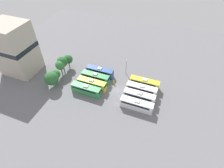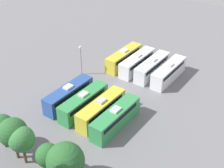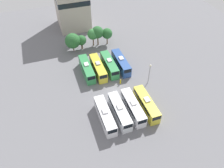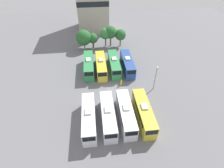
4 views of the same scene
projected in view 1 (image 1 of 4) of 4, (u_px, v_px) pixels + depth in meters
The scene contains 17 objects.
ground_plane at pixel (116, 90), 63.41m from camera, with size 121.20×121.20×0.00m, color slate.
bus_0 at pixel (137, 104), 56.14m from camera, with size 2.55×10.73×3.64m.
bus_1 at pixel (139, 96), 58.67m from camera, with size 2.55×10.73×3.64m.
bus_2 at pixel (141, 89), 61.08m from camera, with size 2.55×10.73×3.64m.
bus_3 at pixel (144, 83), 63.40m from camera, with size 2.55×10.73×3.64m.
bus_4 at pixel (86, 89), 61.05m from camera, with size 2.55×10.73×3.64m.
bus_5 at pixel (92, 84), 63.13m from camera, with size 2.55×10.73×3.64m.
bus_6 at pixel (95, 77), 65.64m from camera, with size 2.55×10.73×3.64m.
bus_7 at pixel (100, 72), 68.04m from camera, with size 2.55×10.73×3.64m.
worker_person at pixel (114, 82), 65.05m from camera, with size 0.36×0.36×1.74m.
light_pole at pixel (126, 64), 67.00m from camera, with size 0.60×0.60×6.51m.
tree_0 at pixel (51, 78), 62.13m from camera, with size 5.00×5.00×6.34m.
tree_1 at pixel (56, 74), 64.55m from camera, with size 3.32×3.32×4.99m.
tree_2 at pixel (60, 65), 66.77m from camera, with size 3.67×3.67×6.27m.
tree_3 at pixel (62, 62), 67.62m from camera, with size 4.13×4.13×6.89m.
tree_4 at pixel (68, 59), 70.27m from camera, with size 3.64×3.64×5.80m.
depot_building at pixel (15, 49), 64.85m from camera, with size 11.32×12.79×19.79m.
Camera 1 is at (-41.82, -14.59, 45.45)m, focal length 28.00 mm.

